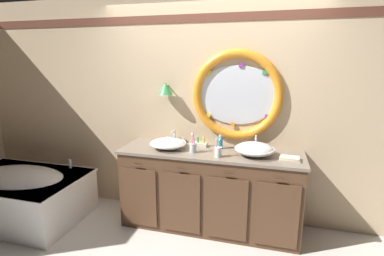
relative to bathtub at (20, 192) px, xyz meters
name	(u,v)px	position (x,y,z in m)	size (l,w,h in m)	color
ground_plane	(197,238)	(2.15, 0.15, -0.32)	(14.00, 14.00, 0.00)	silver
back_wall_assembly	(212,109)	(2.18, 0.73, 1.00)	(6.40, 0.26, 2.60)	#D6B78E
vanity_counter	(209,189)	(2.23, 0.41, 0.13)	(1.99, 0.61, 0.91)	brown
bathtub	(20,192)	(0.00, 0.00, 0.00)	(1.51, 0.98, 0.64)	white
sink_basin_left	(168,143)	(1.76, 0.39, 0.64)	(0.41, 0.41, 0.12)	white
sink_basin_right	(255,149)	(2.71, 0.39, 0.65)	(0.41, 0.41, 0.14)	white
faucet_set_left	(175,138)	(1.76, 0.61, 0.65)	(0.22, 0.14, 0.16)	silver
faucet_set_right	(256,144)	(2.71, 0.61, 0.65)	(0.21, 0.14, 0.16)	silver
toothbrush_holder_left	(193,147)	(2.06, 0.32, 0.64)	(0.08, 0.08, 0.22)	silver
toothbrush_holder_right	(218,151)	(2.35, 0.24, 0.64)	(0.08, 0.08, 0.20)	white
soap_dispenser	(220,142)	(2.32, 0.53, 0.66)	(0.06, 0.06, 0.17)	#388EBC
folded_hand_towel	(290,159)	(3.05, 0.33, 0.60)	(0.20, 0.14, 0.04)	beige
toiletry_basket	(201,144)	(2.09, 0.56, 0.61)	(0.15, 0.10, 0.11)	beige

